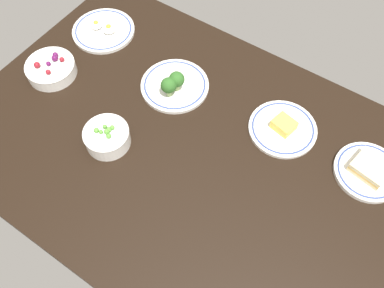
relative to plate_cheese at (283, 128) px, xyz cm
name	(u,v)px	position (x,y,z in cm)	size (l,w,h in cm)	color
dining_table	(192,151)	(19.21, 20.50, -2.96)	(139.44, 92.87, 4.00)	black
plate_cheese	(283,128)	(0.00, 0.00, 0.00)	(20.63, 20.63, 4.13)	white
plate_eggs	(104,30)	(72.02, -1.81, -0.02)	(21.98, 21.98, 4.42)	white
bowl_berries	(51,68)	(73.46, 22.45, 1.49)	(16.16, 16.16, 6.13)	white
bowl_peas	(107,137)	(40.81, 32.76, 2.08)	(13.52, 13.52, 6.82)	white
plate_sandwich	(369,171)	(-26.79, -0.29, 0.47)	(19.12, 19.12, 4.53)	white
plate_broccoli	(174,85)	(36.27, 5.27, 1.05)	(22.01, 22.01, 8.52)	white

